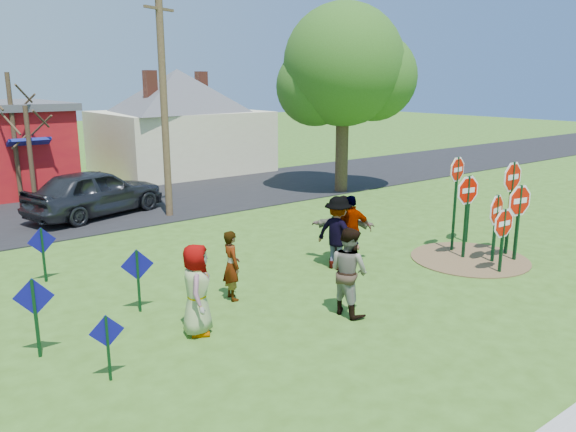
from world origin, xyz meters
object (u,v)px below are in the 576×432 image
person_b (232,265)px  stop_sign_d (470,193)px  stop_sign_a (503,228)px  stop_sign_b (457,180)px  suv (95,192)px  utility_pole (164,96)px  stop_sign_c (512,187)px  leafy_tree (346,72)px  person_a (197,290)px

person_b → stop_sign_d: bearing=-81.7°
stop_sign_a → stop_sign_b: stop_sign_b is taller
person_b → suv: 9.76m
suv → stop_sign_b: bearing=-164.6°
person_b → utility_pole: bearing=-5.0°
stop_sign_c → suv: 13.98m
leafy_tree → person_b: bearing=-144.3°
stop_sign_d → stop_sign_c: bearing=-117.5°
utility_pole → leafy_tree: 8.31m
stop_sign_c → utility_pole: size_ratio=0.34×
stop_sign_a → person_b: 6.96m
stop_sign_c → stop_sign_d: stop_sign_c is taller
person_b → suv: suv is taller
stop_sign_d → utility_pole: (-5.67, 8.66, 2.75)m
stop_sign_a → person_a: stop_sign_a is taller
leafy_tree → stop_sign_b: bearing=-113.7°
stop_sign_b → suv: stop_sign_b is taller
person_a → stop_sign_d: bearing=-55.8°
person_b → stop_sign_c: bearing=-92.2°
person_a → stop_sign_b: bearing=-57.5°
person_a → leafy_tree: (12.21, 8.79, 4.26)m
person_a → leafy_tree: 15.63m
stop_sign_d → leafy_tree: size_ratio=0.27×
stop_sign_d → suv: bearing=108.9°
stop_sign_d → utility_pole: 10.71m
stop_sign_c → suv: (-7.53, 11.73, -1.06)m
stop_sign_c → person_b: 8.23m
stop_sign_a → stop_sign_c: 1.86m
stop_sign_a → utility_pole: 11.98m
stop_sign_c → person_a: 9.49m
person_a → person_b: size_ratio=1.14×
stop_sign_c → person_a: stop_sign_c is taller
utility_pole → stop_sign_b: bearing=-63.3°
person_a → utility_pole: 10.61m
person_a → utility_pole: (3.96, 9.25, 3.39)m
stop_sign_a → utility_pole: (-3.91, 10.89, 3.09)m
stop_sign_b → suv: (-6.61, 10.58, -1.20)m
suv → stop_sign_a: bearing=-170.9°
stop_sign_b → suv: 12.53m
stop_sign_b → leafy_tree: bearing=61.0°
stop_sign_b → person_b: bearing=167.9°
stop_sign_c → stop_sign_d: 1.55m
stop_sign_d → suv: stop_sign_d is taller
stop_sign_b → stop_sign_d: bearing=10.1°
stop_sign_a → person_b: size_ratio=1.14×
leafy_tree → suv: bearing=168.8°
stop_sign_d → utility_pole: size_ratio=0.27×
stop_sign_a → stop_sign_c: (1.52, 0.76, 0.76)m
utility_pole → leafy_tree: bearing=-3.2°
stop_sign_c → leafy_tree: bearing=74.0°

